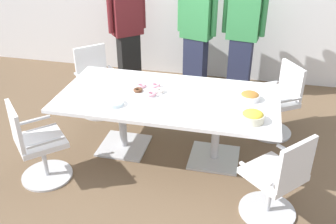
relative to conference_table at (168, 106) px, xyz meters
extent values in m
cube|color=brown|center=(0.00, 0.00, -0.63)|extent=(10.00, 10.00, 0.01)
cube|color=white|center=(0.00, 0.00, 0.10)|extent=(2.40, 1.20, 0.04)
cube|color=silver|center=(-0.55, 0.00, -0.61)|extent=(0.56, 0.56, 0.02)
cylinder|color=silver|center=(-0.55, 0.00, -0.26)|extent=(0.09, 0.09, 0.69)
cube|color=silver|center=(0.55, 0.00, -0.61)|extent=(0.56, 0.56, 0.02)
cylinder|color=silver|center=(0.55, 0.00, -0.26)|extent=(0.09, 0.09, 0.69)
cylinder|color=silver|center=(-1.15, 0.75, -0.61)|extent=(0.76, 0.76, 0.02)
cylinder|color=silver|center=(-1.15, 0.75, -0.40)|extent=(0.05, 0.05, 0.41)
cube|color=white|center=(-1.15, 0.75, -0.17)|extent=(0.65, 0.65, 0.06)
cube|color=white|center=(-1.30, 0.90, 0.07)|extent=(0.34, 0.33, 0.42)
cube|color=silver|center=(-0.98, 0.92, -0.05)|extent=(0.28, 0.29, 0.02)
cube|color=silver|center=(-1.33, 0.58, -0.05)|extent=(0.28, 0.29, 0.02)
cylinder|color=silver|center=(-1.18, -0.73, -0.61)|extent=(0.76, 0.76, 0.02)
cylinder|color=silver|center=(-1.18, -0.73, -0.40)|extent=(0.05, 0.05, 0.41)
cube|color=white|center=(-1.18, -0.73, -0.17)|extent=(0.65, 0.65, 0.06)
cube|color=white|center=(-1.33, -0.88, 0.07)|extent=(0.33, 0.34, 0.42)
cube|color=silver|center=(-1.35, -0.56, -0.05)|extent=(0.28, 0.28, 0.02)
cube|color=silver|center=(-1.01, -0.91, -0.05)|extent=(0.28, 0.28, 0.02)
cylinder|color=silver|center=(1.15, -0.75, -0.61)|extent=(0.76, 0.76, 0.02)
cylinder|color=silver|center=(1.15, -0.75, -0.40)|extent=(0.05, 0.05, 0.41)
cube|color=white|center=(1.15, -0.75, -0.17)|extent=(0.65, 0.65, 0.06)
cube|color=white|center=(1.31, -0.89, 0.07)|extent=(0.32, 0.35, 0.42)
cube|color=silver|center=(0.99, -0.93, -0.05)|extent=(0.29, 0.27, 0.02)
cube|color=silver|center=(1.32, -0.57, -0.05)|extent=(0.29, 0.27, 0.02)
cylinder|color=silver|center=(1.18, 0.73, -0.61)|extent=(0.75, 0.75, 0.02)
cylinder|color=silver|center=(1.18, 0.73, -0.40)|extent=(0.05, 0.05, 0.41)
cube|color=white|center=(1.18, 0.73, -0.17)|extent=(0.64, 0.64, 0.06)
cube|color=white|center=(1.36, 0.85, 0.07)|extent=(0.27, 0.39, 0.42)
cube|color=silver|center=(1.31, 0.53, -0.05)|extent=(0.33, 0.22, 0.02)
cube|color=silver|center=(1.05, 0.94, -0.05)|extent=(0.33, 0.22, 0.02)
cube|color=black|center=(-1.03, 1.73, -0.21)|extent=(0.37, 0.36, 0.83)
cube|color=maroon|center=(-1.03, 1.73, 0.54)|extent=(0.47, 0.46, 0.66)
cylinder|color=maroon|center=(-0.83, 1.91, 0.57)|extent=(0.11, 0.11, 0.59)
cylinder|color=maroon|center=(-1.22, 1.55, 0.57)|extent=(0.11, 0.11, 0.59)
cube|color=#232842|center=(0.03, 1.71, -0.19)|extent=(0.36, 0.28, 0.87)
cube|color=#388C4C|center=(0.03, 1.71, 0.58)|extent=(0.48, 0.33, 0.69)
cylinder|color=#388C4C|center=(0.28, 1.63, 0.62)|extent=(0.10, 0.10, 0.62)
cylinder|color=#388C4C|center=(-0.23, 1.78, 0.62)|extent=(0.10, 0.10, 0.62)
cube|color=#232842|center=(0.69, 1.71, -0.18)|extent=(0.35, 0.24, 0.90)
cube|color=#388C4C|center=(0.69, 1.71, 0.62)|extent=(0.47, 0.28, 0.71)
cylinder|color=#388C4C|center=(0.95, 1.67, 0.66)|extent=(0.09, 0.09, 0.64)
cylinder|color=#388C4C|center=(0.42, 1.75, 0.66)|extent=(0.09, 0.09, 0.64)
cylinder|color=beige|center=(0.92, -0.34, 0.16)|extent=(0.23, 0.23, 0.08)
ellipsoid|color=yellow|center=(0.92, -0.34, 0.20)|extent=(0.20, 0.20, 0.07)
cylinder|color=white|center=(0.88, 0.12, 0.15)|extent=(0.21, 0.21, 0.06)
ellipsoid|color=#AD702D|center=(0.88, 0.12, 0.18)|extent=(0.19, 0.19, 0.05)
cylinder|color=white|center=(-0.24, 0.07, 0.13)|extent=(0.35, 0.35, 0.01)
torus|color=white|center=(-0.11, 0.07, 0.15)|extent=(0.11, 0.11, 0.03)
torus|color=pink|center=(-0.19, 0.19, 0.15)|extent=(0.11, 0.11, 0.03)
torus|color=pink|center=(-0.34, 0.14, 0.15)|extent=(0.11, 0.11, 0.03)
torus|color=brown|center=(-0.35, 0.02, 0.15)|extent=(0.11, 0.11, 0.03)
torus|color=pink|center=(-0.18, -0.04, 0.15)|extent=(0.11, 0.11, 0.03)
cylinder|color=white|center=(-0.50, -0.32, 0.13)|extent=(0.20, 0.20, 0.01)
cylinder|color=silver|center=(-0.50, -0.32, 0.13)|extent=(0.20, 0.20, 0.01)
cylinder|color=white|center=(-0.50, -0.32, 0.14)|extent=(0.20, 0.20, 0.01)
cylinder|color=silver|center=(-0.50, -0.32, 0.15)|extent=(0.20, 0.20, 0.01)
cylinder|color=white|center=(-0.50, -0.32, 0.15)|extent=(0.20, 0.20, 0.01)
cylinder|color=silver|center=(-0.50, -0.32, 0.16)|extent=(0.20, 0.20, 0.01)
cylinder|color=white|center=(-0.50, -0.32, 0.16)|extent=(0.20, 0.20, 0.01)
camera|label=1|loc=(0.85, -3.66, 2.03)|focal=41.08mm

